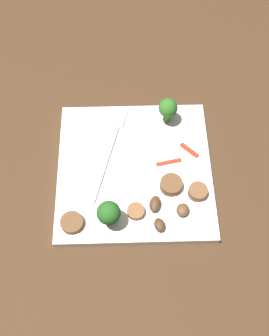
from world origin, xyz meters
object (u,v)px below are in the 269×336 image
(mushroom_1, at_px, (183,210))
(pepper_strip_1, at_px, (189,150))
(sausage_slice_1, at_px, (135,211))
(mushroom_0, at_px, (160,225))
(sausage_slice_2, at_px, (198,192))
(sausage_slice_3, at_px, (171,185))
(mushroom_2, at_px, (155,204))
(pepper_strip_0, at_px, (169,162))
(broccoli_floret_0, at_px, (168,109))
(broccoli_floret_1, at_px, (109,213))
(sausage_slice_0, at_px, (72,223))
(plate, at_px, (134,170))
(fork, at_px, (111,147))

(mushroom_1, bearing_deg, pepper_strip_1, -10.69)
(sausage_slice_1, distance_m, mushroom_1, 0.07)
(sausage_slice_1, distance_m, mushroom_0, 0.04)
(sausage_slice_2, bearing_deg, sausage_slice_3, 72.30)
(mushroom_2, xyz_separation_m, pepper_strip_1, (0.10, -0.06, -0.00))
(mushroom_0, height_order, pepper_strip_0, mushroom_0)
(broccoli_floret_0, distance_m, sausage_slice_2, 0.15)
(broccoli_floret_1, distance_m, mushroom_1, 0.12)
(broccoli_floret_0, xyz_separation_m, mushroom_1, (-0.17, -0.01, -0.03))
(sausage_slice_3, bearing_deg, mushroom_1, -160.57)
(mushroom_0, xyz_separation_m, mushroom_1, (0.02, -0.04, -0.00))
(sausage_slice_2, xyz_separation_m, mushroom_1, (-0.03, 0.03, -0.00))
(sausage_slice_0, xyz_separation_m, mushroom_2, (0.03, -0.13, 0.00))
(sausage_slice_1, relative_size, mushroom_2, 0.98)
(sausage_slice_2, relative_size, sausage_slice_3, 0.85)
(broccoli_floret_1, height_order, pepper_strip_0, broccoli_floret_1)
(pepper_strip_0, bearing_deg, sausage_slice_0, 123.72)
(mushroom_2, bearing_deg, broccoli_floret_1, 109.35)
(sausage_slice_2, bearing_deg, mushroom_2, 105.31)
(plate, distance_m, mushroom_2, 0.07)
(broccoli_floret_1, height_order, sausage_slice_3, broccoli_floret_1)
(plate, distance_m, sausage_slice_2, 0.11)
(mushroom_0, relative_size, pepper_strip_1, 0.62)
(fork, xyz_separation_m, mushroom_2, (-0.11, -0.07, 0.00))
(broccoli_floret_0, height_order, sausage_slice_2, broccoli_floret_0)
(mushroom_1, bearing_deg, sausage_slice_0, 95.38)
(plate, relative_size, broccoli_floret_1, 4.61)
(mushroom_2, height_order, pepper_strip_0, mushroom_2)
(fork, relative_size, mushroom_1, 8.05)
(fork, xyz_separation_m, pepper_strip_0, (-0.03, -0.09, -0.00))
(broccoli_floret_1, height_order, mushroom_1, broccoli_floret_1)
(fork, relative_size, sausage_slice_0, 5.14)
(plate, bearing_deg, pepper_strip_1, -71.97)
(broccoli_floret_0, relative_size, mushroom_1, 2.34)
(sausage_slice_3, distance_m, pepper_strip_1, 0.07)
(broccoli_floret_1, height_order, sausage_slice_1, broccoli_floret_1)
(sausage_slice_0, relative_size, mushroom_2, 1.27)
(sausage_slice_0, distance_m, mushroom_2, 0.13)
(mushroom_1, height_order, pepper_strip_1, mushroom_1)
(mushroom_0, relative_size, mushroom_1, 1.01)
(sausage_slice_0, height_order, sausage_slice_2, sausage_slice_2)
(broccoli_floret_0, height_order, sausage_slice_3, broccoli_floret_0)
(mushroom_2, relative_size, pepper_strip_1, 0.76)
(fork, height_order, broccoli_floret_0, broccoli_floret_0)
(mushroom_1, bearing_deg, broccoli_floret_0, 4.48)
(mushroom_1, bearing_deg, mushroom_0, 122.19)
(sausage_slice_0, xyz_separation_m, sausage_slice_3, (0.06, -0.15, 0.00))
(sausage_slice_3, xyz_separation_m, mushroom_0, (-0.07, 0.02, -0.00))
(fork, bearing_deg, mushroom_2, -131.73)
(sausage_slice_0, bearing_deg, pepper_strip_1, -56.73)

